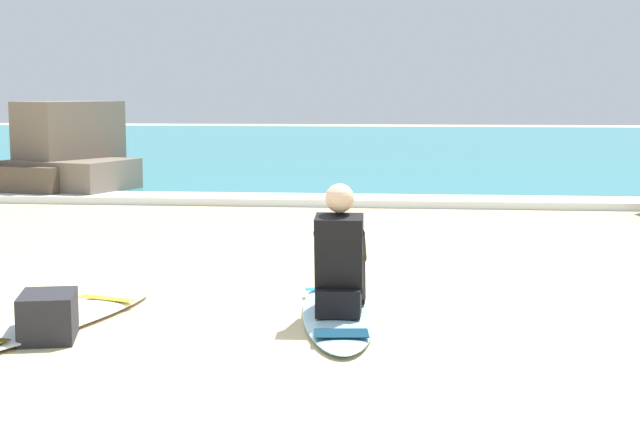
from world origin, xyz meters
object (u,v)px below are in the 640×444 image
object	(u,v)px
surfboard_spare_near	(52,321)
beach_bag	(48,316)
surfboard_main	(337,312)
surfer_seated	(340,263)

from	to	relation	value
surfboard_spare_near	beach_bag	world-z (taller)	beach_bag
surfboard_main	beach_bag	world-z (taller)	beach_bag
surfboard_main	surfer_seated	size ratio (longest dim) A/B	2.60
beach_bag	surfboard_spare_near	bearing A→B (deg)	108.11
surfboard_spare_near	beach_bag	distance (m)	0.40
surfboard_main	surfboard_spare_near	size ratio (longest dim) A/B	1.03
surfboard_main	surfer_seated	xyz separation A→B (m)	(0.03, -0.14, 0.40)
surfer_seated	surfboard_spare_near	size ratio (longest dim) A/B	0.39
surfer_seated	beach_bag	bearing A→B (deg)	-159.93
surfboard_spare_near	beach_bag	xyz separation A→B (m)	(0.12, -0.36, 0.12)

